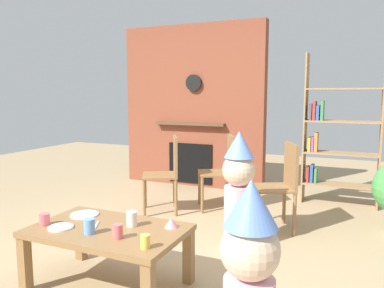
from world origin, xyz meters
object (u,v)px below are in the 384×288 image
bookshelf (335,135)px  paper_cup_near_left (132,219)px  dining_chair_middle (223,167)px  dining_chair_right (281,181)px  coffee_table (108,237)px  dining_chair_left (168,169)px  paper_plate_front (84,215)px  paper_cup_near_right (89,226)px  birthday_cake_slice (171,223)px  child_in_pink (238,187)px  child_with_cone_hat (249,280)px  paper_cup_far_right (45,219)px  paper_cup_center (145,242)px  paper_cup_far_left (118,231)px  paper_plate_rear (61,227)px

bookshelf → paper_cup_near_left: bearing=-113.1°
dining_chair_middle → dining_chair_right: (0.78, -0.46, 0.00)m
bookshelf → dining_chair_middle: bearing=-147.6°
coffee_table → dining_chair_left: dining_chair_left is taller
paper_plate_front → paper_cup_near_right: bearing=-45.6°
birthday_cake_slice → child_in_pink: bearing=75.1°
coffee_table → dining_chair_middle: bearing=86.6°
child_with_cone_hat → child_in_pink: child_in_pink is taller
paper_cup_far_right → paper_cup_near_right: bearing=-0.8°
paper_cup_center → paper_cup_near_left: bearing=134.1°
bookshelf → birthday_cake_slice: (-0.92, -2.70, -0.41)m
paper_plate_front → paper_cup_near_left: bearing=-6.6°
dining_chair_middle → child_with_cone_hat: bearing=83.8°
birthday_cake_slice → child_with_cone_hat: child_with_cone_hat is taller
paper_cup_far_right → dining_chair_right: dining_chair_right is taller
paper_plate_front → dining_chair_middle: 2.03m
birthday_cake_slice → paper_cup_far_left: bearing=-125.0°
paper_cup_center → child_with_cone_hat: (0.74, -0.30, 0.05)m
dining_chair_left → dining_chair_right: 1.34m
coffee_table → dining_chair_left: size_ratio=1.21×
paper_cup_center → dining_chair_right: bearing=75.5°
coffee_table → bookshelf: bearing=65.3°
paper_cup_far_right → paper_cup_center: bearing=-4.2°
bookshelf → child_with_cone_hat: size_ratio=1.88×
paper_cup_near_right → child_in_pink: 1.39m
paper_cup_center → dining_chair_right: size_ratio=0.10×
bookshelf → coffee_table: bookshelf is taller
paper_cup_near_right → paper_plate_front: size_ratio=0.48×
coffee_table → dining_chair_right: dining_chair_right is taller
paper_cup_near_right → paper_plate_rear: paper_cup_near_right is taller
paper_cup_near_left → child_with_cone_hat: bearing=-30.3°
paper_cup_far_right → child_in_pink: size_ratio=0.08×
dining_chair_middle → child_in_pink: bearing=87.8°
child_with_cone_hat → dining_chair_right: bearing=-60.0°
paper_cup_far_right → dining_chair_middle: (0.58, 2.27, 0.02)m
child_with_cone_hat → dining_chair_left: bearing=-31.3°
paper_cup_near_left → dining_chair_middle: 2.03m
paper_cup_far_left → dining_chair_middle: dining_chair_middle is taller
coffee_table → paper_plate_front: bearing=155.2°
coffee_table → paper_plate_front: paper_plate_front is taller
paper_cup_far_left → dining_chair_right: bearing=67.9°
paper_cup_near_right → child_with_cone_hat: child_with_cone_hat is taller
dining_chair_left → dining_chair_middle: same height
bookshelf → paper_cup_far_right: 3.54m
paper_cup_far_right → child_in_pink: bearing=47.5°
paper_cup_near_left → paper_plate_front: 0.48m
paper_plate_front → dining_chair_right: bearing=50.5°
paper_cup_near_left → paper_cup_center: 0.42m
paper_plate_rear → dining_chair_middle: 2.31m
dining_chair_left → coffee_table: bearing=74.7°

